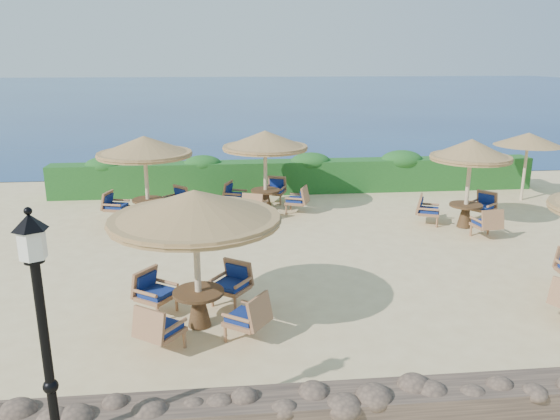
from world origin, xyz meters
The scene contains 10 objects.
ground centered at (0.00, 0.00, 0.00)m, with size 120.00×120.00×0.00m, color beige.
sea centered at (0.00, 70.00, 0.00)m, with size 160.00×160.00×0.00m, color navy.
hedge centered at (0.00, 7.20, 0.60)m, with size 18.00×0.90×1.20m, color #184B1B.
stone_wall centered at (0.00, -6.20, 0.22)m, with size 15.00×0.65×0.44m, color brown.
lamp_post centered at (-4.80, -6.80, 1.55)m, with size 0.44×0.44×3.31m.
extra_parasol centered at (7.80, 5.20, 2.17)m, with size 2.30×2.30×2.41m.
cafe_set_0 centered at (-3.25, -3.15, 1.90)m, with size 3.14×3.14×2.65m.
cafe_set_2 centered at (-5.08, 3.93, 1.93)m, with size 2.88×2.88×2.65m.
cafe_set_3 centered at (-1.38, 4.78, 1.82)m, with size 2.86×2.86×2.65m.
cafe_set_4 centered at (4.41, 2.33, 1.78)m, with size 2.75×2.60×2.65m.
Camera 1 is at (-2.69, -12.64, 4.93)m, focal length 35.00 mm.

